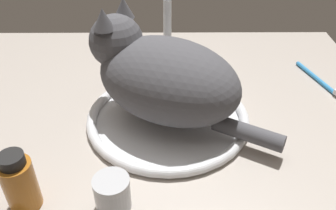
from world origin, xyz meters
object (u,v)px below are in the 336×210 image
object	(u,v)px
amber_bottle	(19,183)
toothbrush	(320,80)
metal_jar	(112,193)
faucet	(167,37)
cat	(159,75)
sink_basin	(168,117)

from	to	relation	value
amber_bottle	toothbrush	world-z (taller)	amber_bottle
amber_bottle	metal_jar	bearing A→B (deg)	-1.89
faucet	cat	bearing A→B (deg)	-94.59
sink_basin	amber_bottle	bearing A→B (deg)	-136.95
faucet	amber_bottle	bearing A→B (deg)	-117.55
sink_basin	toothbrush	size ratio (longest dim) A/B	1.98
sink_basin	amber_bottle	xyz separation A→B (cm)	(-22.54, -21.06, 4.04)
toothbrush	amber_bottle	bearing A→B (deg)	-148.89
amber_bottle	toothbrush	distance (cm)	68.99
sink_basin	faucet	world-z (taller)	faucet
sink_basin	cat	size ratio (longest dim) A/B	0.86
toothbrush	sink_basin	bearing A→B (deg)	-158.26
cat	metal_jar	xyz separation A→B (cm)	(-6.96, -22.48, -7.55)
cat	toothbrush	world-z (taller)	cat
metal_jar	cat	bearing A→B (deg)	72.79
faucet	amber_bottle	world-z (taller)	faucet
sink_basin	faucet	distance (cm)	23.35
faucet	cat	xyz separation A→B (cm)	(-1.70, -21.19, 2.21)
sink_basin	metal_jar	xyz separation A→B (cm)	(-8.66, -21.51, 2.07)
toothbrush	cat	bearing A→B (deg)	-160.42
amber_bottle	sink_basin	bearing A→B (deg)	43.05
amber_bottle	toothbrush	size ratio (longest dim) A/B	0.63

